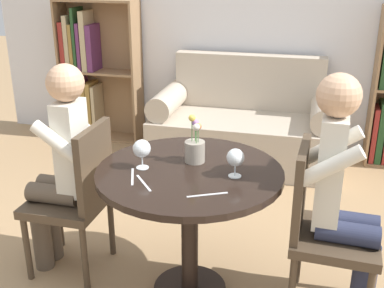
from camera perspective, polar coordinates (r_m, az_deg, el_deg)
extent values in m
cube|color=silver|center=(4.55, 7.47, 16.18)|extent=(5.20, 0.05, 2.70)
cylinder|color=black|center=(2.43, -0.29, -3.44)|extent=(0.95, 0.95, 0.03)
cylinder|color=black|center=(2.60, -0.28, -10.59)|extent=(0.09, 0.09, 0.68)
cylinder|color=black|center=(2.80, -0.26, -16.75)|extent=(0.40, 0.40, 0.03)
cube|color=#B7A893|center=(4.34, 5.97, 0.52)|extent=(1.59, 0.80, 0.42)
cube|color=#B7A893|center=(4.51, 6.81, 7.39)|extent=(1.37, 0.16, 0.50)
cylinder|color=#B7A893|center=(4.38, -2.76, 5.21)|extent=(0.22, 0.72, 0.22)
cylinder|color=#B7A893|center=(4.21, 15.39, 3.77)|extent=(0.22, 0.72, 0.22)
cube|color=#93704C|center=(5.00, -10.18, 8.78)|extent=(0.79, 0.02, 1.38)
cube|color=#93704C|center=(5.05, -14.82, 8.55)|extent=(0.02, 0.28, 1.38)
cube|color=#93704C|center=(4.74, -6.51, 8.29)|extent=(0.02, 0.28, 1.38)
cube|color=#93704C|center=(5.07, -10.28, 0.97)|extent=(0.75, 0.28, 0.02)
cube|color=#93704C|center=(4.88, -10.80, 8.45)|extent=(0.75, 0.28, 0.02)
cube|color=#93704C|center=(4.78, -11.37, 16.38)|extent=(0.75, 0.28, 0.02)
cube|color=tan|center=(5.12, -14.03, 4.31)|extent=(0.03, 0.23, 0.56)
cube|color=#234723|center=(5.12, -13.58, 3.67)|extent=(0.03, 0.23, 0.44)
cube|color=navy|center=(5.10, -13.13, 3.74)|extent=(0.05, 0.23, 0.46)
cube|color=#602D5B|center=(5.06, -12.74, 4.42)|extent=(0.03, 0.23, 0.60)
cube|color=olive|center=(5.05, -12.22, 4.08)|extent=(0.05, 0.23, 0.54)
cube|color=olive|center=(5.02, -11.63, 4.14)|extent=(0.05, 0.23, 0.56)
cube|color=tan|center=(5.00, -11.09, 3.94)|extent=(0.03, 0.23, 0.53)
cube|color=maroon|center=(4.98, -14.61, 11.24)|extent=(0.05, 0.23, 0.46)
cube|color=tan|center=(4.95, -14.14, 11.61)|extent=(0.04, 0.23, 0.53)
cube|color=olive|center=(4.94, -13.62, 11.15)|extent=(0.03, 0.23, 0.45)
cube|color=#234723|center=(4.91, -13.30, 12.03)|extent=(0.03, 0.23, 0.60)
cube|color=#602D5B|center=(4.90, -12.80, 11.21)|extent=(0.03, 0.23, 0.46)
cube|color=tan|center=(4.87, -12.28, 11.87)|extent=(0.05, 0.23, 0.57)
cube|color=#602D5B|center=(4.85, -11.59, 11.13)|extent=(0.05, 0.23, 0.44)
cube|color=#93704C|center=(4.47, 20.76, 6.29)|extent=(0.02, 0.28, 1.38)
cube|color=maroon|center=(4.59, 20.68, 1.18)|extent=(0.04, 0.23, 0.50)
cube|color=#234723|center=(4.59, 21.38, 1.43)|extent=(0.05, 0.23, 0.55)
cylinder|color=#473828|center=(3.19, -15.47, -8.43)|extent=(0.04, 0.04, 0.40)
cylinder|color=#473828|center=(2.94, -18.95, -11.64)|extent=(0.04, 0.04, 0.40)
cylinder|color=#473828|center=(3.04, -9.54, -9.49)|extent=(0.04, 0.04, 0.40)
cylinder|color=#473828|center=(2.77, -12.60, -13.05)|extent=(0.04, 0.04, 0.40)
cube|color=#473828|center=(2.87, -14.54, -6.75)|extent=(0.43, 0.43, 0.05)
cube|color=#473828|center=(2.68, -11.47, -2.60)|extent=(0.04, 0.38, 0.45)
cylinder|color=#473828|center=(2.83, 19.92, -13.07)|extent=(0.04, 0.04, 0.40)
cylinder|color=#473828|center=(2.82, 12.55, -12.31)|extent=(0.04, 0.04, 0.40)
cube|color=#473828|center=(2.55, 16.61, -10.68)|extent=(0.44, 0.44, 0.05)
cube|color=#473828|center=(2.44, 12.75, -5.18)|extent=(0.06, 0.38, 0.45)
cylinder|color=brown|center=(3.08, -16.34, -9.14)|extent=(0.11, 0.11, 0.45)
cylinder|color=brown|center=(3.00, -17.41, -10.12)|extent=(0.11, 0.11, 0.45)
cylinder|color=brown|center=(2.90, -15.02, -4.81)|extent=(0.30, 0.11, 0.11)
cylinder|color=brown|center=(2.82, -16.11, -5.74)|extent=(0.30, 0.11, 0.11)
cube|color=silver|center=(2.70, -14.09, -0.46)|extent=(0.12, 0.20, 0.53)
cylinder|color=silver|center=(2.78, -12.92, 2.05)|extent=(0.29, 0.07, 0.23)
cylinder|color=silver|center=(2.56, -15.66, 0.12)|extent=(0.29, 0.07, 0.23)
sphere|color=tan|center=(2.59, -14.80, 7.03)|extent=(0.20, 0.20, 0.20)
cylinder|color=#282D47|center=(2.62, 19.71, -15.41)|extent=(0.11, 0.11, 0.45)
cylinder|color=#282D47|center=(2.71, 19.66, -14.06)|extent=(0.11, 0.11, 0.45)
cylinder|color=#282D47|center=(2.47, 17.92, -10.02)|extent=(0.31, 0.13, 0.11)
cylinder|color=#282D47|center=(2.56, 17.94, -8.78)|extent=(0.31, 0.13, 0.11)
cube|color=silver|center=(2.39, 16.06, -3.25)|extent=(0.13, 0.21, 0.55)
cylinder|color=silver|center=(2.23, 16.15, -2.54)|extent=(0.29, 0.09, 0.23)
cylinder|color=silver|center=(2.48, 16.39, -0.13)|extent=(0.29, 0.09, 0.23)
sphere|color=tan|center=(2.26, 17.03, 5.54)|extent=(0.20, 0.20, 0.20)
cylinder|color=white|center=(2.45, -5.89, -2.79)|extent=(0.06, 0.06, 0.00)
cylinder|color=white|center=(2.44, -5.92, -2.04)|extent=(0.01, 0.01, 0.07)
sphere|color=white|center=(2.41, -5.98, -0.53)|extent=(0.09, 0.09, 0.09)
cylinder|color=white|center=(2.36, 5.09, -3.78)|extent=(0.06, 0.06, 0.00)
cylinder|color=white|center=(2.34, 5.12, -3.06)|extent=(0.01, 0.01, 0.06)
sphere|color=white|center=(2.32, 5.17, -1.60)|extent=(0.09, 0.09, 0.09)
sphere|color=maroon|center=(2.32, 5.16, -1.84)|extent=(0.06, 0.06, 0.06)
cylinder|color=#9E9384|center=(2.49, 0.34, -0.91)|extent=(0.11, 0.11, 0.11)
cylinder|color=#4C7A42|center=(2.46, 0.00, 1.73)|extent=(0.00, 0.01, 0.13)
sphere|color=#EACC4C|center=(2.44, 0.00, 3.12)|extent=(0.04, 0.04, 0.04)
cylinder|color=#4C7A42|center=(2.44, 0.52, 1.04)|extent=(0.01, 0.01, 0.09)
sphere|color=silver|center=(2.42, 0.52, 2.00)|extent=(0.04, 0.04, 0.04)
cylinder|color=#4C7A42|center=(2.47, 0.44, 1.45)|extent=(0.01, 0.01, 0.10)
sphere|color=#9E70B2|center=(2.45, 0.44, 2.54)|extent=(0.04, 0.04, 0.04)
cylinder|color=#4C7A42|center=(2.45, 0.73, 1.16)|extent=(0.00, 0.01, 0.09)
sphere|color=#E07F4C|center=(2.44, 0.74, 2.11)|extent=(0.04, 0.04, 0.04)
cube|color=silver|center=(2.17, 1.83, -6.03)|extent=(0.17, 0.10, 0.00)
cube|color=silver|center=(2.36, -7.07, -3.85)|extent=(0.08, 0.18, 0.00)
cube|color=silver|center=(2.29, -5.76, -4.61)|extent=(0.13, 0.16, 0.00)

